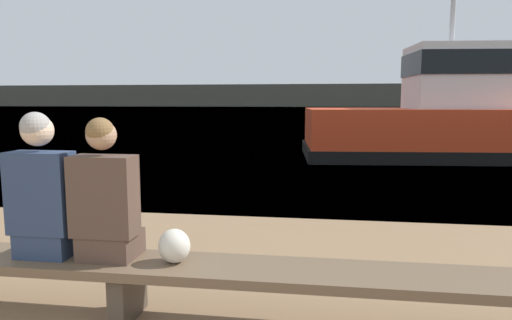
{
  "coord_description": "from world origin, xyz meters",
  "views": [
    {
      "loc": [
        1.26,
        -0.37,
        1.58
      ],
      "look_at": [
        0.38,
        5.62,
        0.79
      ],
      "focal_mm": 32.0,
      "sensor_mm": 36.0,
      "label": 1
    }
  ],
  "objects_px": {
    "shopping_bag": "(174,246)",
    "tugboat_red": "(446,123)",
    "bench_main": "(127,269)",
    "person_right": "(105,199)",
    "person_left": "(43,193)"
  },
  "relations": [
    {
      "from": "person_left",
      "to": "person_right",
      "type": "height_order",
      "value": "person_left"
    },
    {
      "from": "bench_main",
      "to": "shopping_bag",
      "type": "relative_size",
      "value": 35.21
    },
    {
      "from": "shopping_bag",
      "to": "tugboat_red",
      "type": "relative_size",
      "value": 0.03
    },
    {
      "from": "person_right",
      "to": "tugboat_red",
      "type": "relative_size",
      "value": 0.13
    },
    {
      "from": "person_left",
      "to": "tugboat_red",
      "type": "distance_m",
      "value": 11.63
    },
    {
      "from": "bench_main",
      "to": "tugboat_red",
      "type": "height_order",
      "value": "tugboat_red"
    },
    {
      "from": "person_right",
      "to": "shopping_bag",
      "type": "relative_size",
      "value": 4.22
    },
    {
      "from": "shopping_bag",
      "to": "tugboat_red",
      "type": "bearing_deg",
      "value": 66.82
    },
    {
      "from": "shopping_bag",
      "to": "tugboat_red",
      "type": "xyz_separation_m",
      "value": [
        4.41,
        10.29,
        0.41
      ]
    },
    {
      "from": "person_right",
      "to": "tugboat_red",
      "type": "distance_m",
      "value": 11.41
    },
    {
      "from": "person_right",
      "to": "tugboat_red",
      "type": "height_order",
      "value": "tugboat_red"
    },
    {
      "from": "bench_main",
      "to": "person_right",
      "type": "relative_size",
      "value": 8.34
    },
    {
      "from": "bench_main",
      "to": "shopping_bag",
      "type": "xyz_separation_m",
      "value": [
        0.36,
        0.0,
        0.19
      ]
    },
    {
      "from": "bench_main",
      "to": "person_left",
      "type": "xyz_separation_m",
      "value": [
        -0.63,
        -0.0,
        0.55
      ]
    },
    {
      "from": "person_left",
      "to": "shopping_bag",
      "type": "distance_m",
      "value": 1.04
    }
  ]
}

